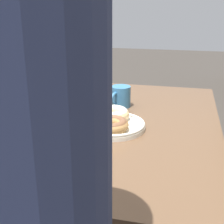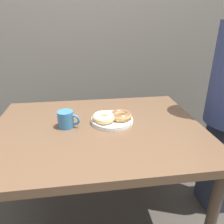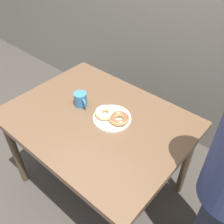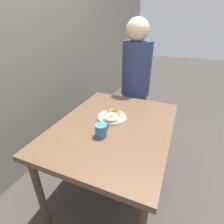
% 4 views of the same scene
% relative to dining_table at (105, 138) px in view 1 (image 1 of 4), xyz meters
% --- Properties ---
extents(dining_table, '(1.09, 0.83, 0.70)m').
position_rel_dining_table_xyz_m(dining_table, '(0.00, 0.00, 0.00)').
color(dining_table, brown).
rests_on(dining_table, ground_plane).
extents(donut_plate, '(0.27, 0.23, 0.06)m').
position_rel_dining_table_xyz_m(donut_plate, '(0.08, 0.05, 0.10)').
color(donut_plate, silver).
rests_on(donut_plate, dining_table).
extents(coffee_mug, '(0.12, 0.08, 0.09)m').
position_rel_dining_table_xyz_m(coffee_mug, '(-0.16, 0.03, 0.12)').
color(coffee_mug, teal).
rests_on(coffee_mug, dining_table).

